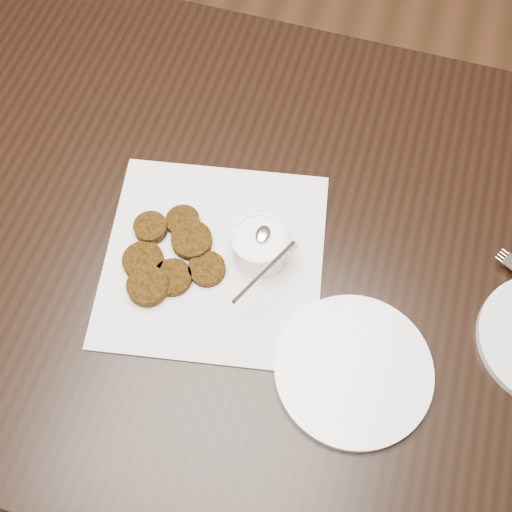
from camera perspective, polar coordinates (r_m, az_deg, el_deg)
The scene contains 6 objects.
floor at distance 1.67m, azimuth -4.84°, elevation -12.45°, with size 4.00×4.00×0.00m, color brown.
table at distance 1.35m, azimuth -7.36°, elevation -4.10°, with size 1.46×0.94×0.75m, color black.
napkin at distance 0.96m, azimuth -3.89°, elevation -0.21°, with size 0.33×0.33×0.00m, color white.
sauce_ramekin at distance 0.90m, azimuth 0.31°, elevation 1.82°, with size 0.11×0.11×0.12m, color white, non-canonical shape.
patty_cluster at distance 0.95m, azimuth -7.94°, elevation -0.44°, with size 0.20×0.20×0.02m, color #5F3B0C, non-canonical shape.
plate_empty at distance 0.90m, azimuth 8.97°, elevation -10.35°, with size 0.22×0.22×0.02m, color white.
Camera 1 is at (0.25, -0.34, 1.61)m, focal length 43.37 mm.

